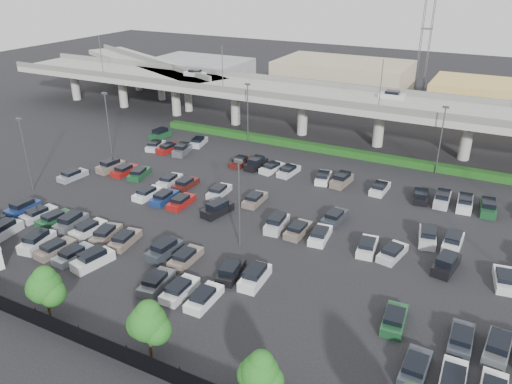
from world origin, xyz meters
The scene contains 10 objects.
ground centered at (0.00, 0.00, 0.00)m, with size 280.00×280.00×0.00m, color black.
overpass centered at (-0.22, 32.03, 6.97)m, with size 150.00×13.00×15.80m.
on_ramp centered at (-52.10, 43.05, 6.86)m, with size 50.93×30.13×8.80m.
hedge centered at (0.00, 25.00, 0.55)m, with size 66.00×1.60×1.10m, color #174213.
fence centered at (-0.05, -28.00, 0.90)m, with size 70.00×0.10×2.00m.
tree_row centered at (0.70, -26.53, 3.52)m, with size 65.07×3.66×5.94m.
parked_cars centered at (-1.53, -2.69, 0.63)m, with size 62.97×41.68×1.67m.
light_poles centered at (-4.13, 2.00, 6.24)m, with size 66.90×48.38×10.30m.
distant_buildings centered at (12.38, 61.81, 3.74)m, with size 138.00×24.00×9.00m.
comm_tower centered at (4.00, 74.00, 15.61)m, with size 2.40×2.40×30.00m.
Camera 1 is at (23.66, -50.08, 28.93)m, focal length 35.00 mm.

